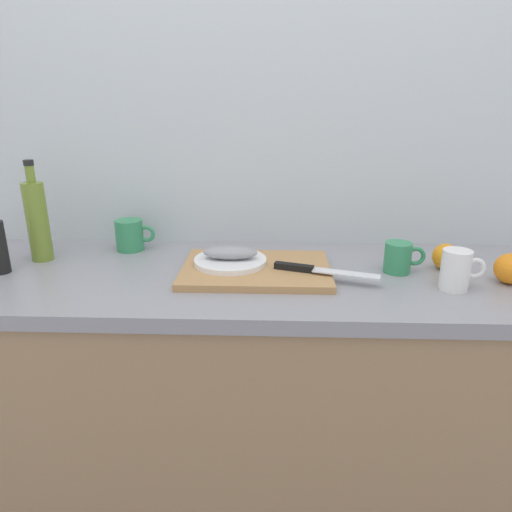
{
  "coord_description": "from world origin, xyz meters",
  "views": [
    {
      "loc": [
        0.02,
        -1.24,
        1.38
      ],
      "look_at": [
        -0.02,
        0.0,
        0.95
      ],
      "focal_mm": 32.58,
      "sensor_mm": 36.0,
      "label": 1
    }
  ],
  "objects_px": {
    "chef_knife": "(313,269)",
    "coffee_mug_0": "(457,270)",
    "olive_oil_bottle": "(37,220)",
    "coffee_mug_2": "(399,257)",
    "fish_fillet": "(230,253)",
    "cutting_board": "(256,269)",
    "white_plate": "(230,261)",
    "orange_0": "(446,257)",
    "coffee_mug_1": "(130,235)"
  },
  "relations": [
    {
      "from": "coffee_mug_2",
      "to": "orange_0",
      "type": "xyz_separation_m",
      "value": [
        0.14,
        0.03,
        -0.01
      ]
    },
    {
      "from": "cutting_board",
      "to": "coffee_mug_2",
      "type": "relative_size",
      "value": 3.61
    },
    {
      "from": "cutting_board",
      "to": "coffee_mug_0",
      "type": "distance_m",
      "value": 0.54
    },
    {
      "from": "fish_fillet",
      "to": "chef_knife",
      "type": "xyz_separation_m",
      "value": [
        0.23,
        -0.07,
        -0.02
      ]
    },
    {
      "from": "olive_oil_bottle",
      "to": "coffee_mug_2",
      "type": "bearing_deg",
      "value": -3.67
    },
    {
      "from": "chef_knife",
      "to": "orange_0",
      "type": "xyz_separation_m",
      "value": [
        0.39,
        0.1,
        0.01
      ]
    },
    {
      "from": "cutting_board",
      "to": "olive_oil_bottle",
      "type": "distance_m",
      "value": 0.68
    },
    {
      "from": "cutting_board",
      "to": "coffee_mug_2",
      "type": "distance_m",
      "value": 0.41
    },
    {
      "from": "olive_oil_bottle",
      "to": "coffee_mug_1",
      "type": "bearing_deg",
      "value": 23.27
    },
    {
      "from": "fish_fillet",
      "to": "orange_0",
      "type": "height_order",
      "value": "orange_0"
    },
    {
      "from": "white_plate",
      "to": "fish_fillet",
      "type": "distance_m",
      "value": 0.03
    },
    {
      "from": "white_plate",
      "to": "chef_knife",
      "type": "distance_m",
      "value": 0.24
    },
    {
      "from": "chef_knife",
      "to": "coffee_mug_0",
      "type": "height_order",
      "value": "coffee_mug_0"
    },
    {
      "from": "chef_knife",
      "to": "coffee_mug_1",
      "type": "relative_size",
      "value": 2.21
    },
    {
      "from": "chef_knife",
      "to": "coffee_mug_2",
      "type": "xyz_separation_m",
      "value": [
        0.25,
        0.07,
        0.02
      ]
    },
    {
      "from": "white_plate",
      "to": "coffee_mug_2",
      "type": "xyz_separation_m",
      "value": [
        0.48,
        0.0,
        0.02
      ]
    },
    {
      "from": "chef_knife",
      "to": "coffee_mug_2",
      "type": "bearing_deg",
      "value": 32.61
    },
    {
      "from": "fish_fillet",
      "to": "cutting_board",
      "type": "bearing_deg",
      "value": -14.14
    },
    {
      "from": "orange_0",
      "to": "coffee_mug_0",
      "type": "bearing_deg",
      "value": -99.87
    },
    {
      "from": "cutting_board",
      "to": "orange_0",
      "type": "relative_size",
      "value": 5.53
    },
    {
      "from": "white_plate",
      "to": "coffee_mug_0",
      "type": "xyz_separation_m",
      "value": [
        0.6,
        -0.12,
        0.03
      ]
    },
    {
      "from": "coffee_mug_0",
      "to": "olive_oil_bottle",
      "type": "bearing_deg",
      "value": 170.9
    },
    {
      "from": "coffee_mug_1",
      "to": "chef_knife",
      "type": "bearing_deg",
      "value": -22.71
    },
    {
      "from": "white_plate",
      "to": "coffee_mug_0",
      "type": "relative_size",
      "value": 1.85
    },
    {
      "from": "white_plate",
      "to": "coffee_mug_0",
      "type": "distance_m",
      "value": 0.61
    },
    {
      "from": "orange_0",
      "to": "cutting_board",
      "type": "bearing_deg",
      "value": -174.76
    },
    {
      "from": "chef_knife",
      "to": "orange_0",
      "type": "bearing_deg",
      "value": 31.51
    },
    {
      "from": "white_plate",
      "to": "coffee_mug_0",
      "type": "height_order",
      "value": "coffee_mug_0"
    },
    {
      "from": "fish_fillet",
      "to": "coffee_mug_0",
      "type": "xyz_separation_m",
      "value": [
        0.6,
        -0.12,
        0.0
      ]
    },
    {
      "from": "olive_oil_bottle",
      "to": "chef_knife",
      "type": "bearing_deg",
      "value": -9.37
    },
    {
      "from": "olive_oil_bottle",
      "to": "orange_0",
      "type": "xyz_separation_m",
      "value": [
        1.21,
        -0.04,
        -0.09
      ]
    },
    {
      "from": "coffee_mug_0",
      "to": "white_plate",
      "type": "bearing_deg",
      "value": 168.65
    },
    {
      "from": "chef_knife",
      "to": "coffee_mug_0",
      "type": "xyz_separation_m",
      "value": [
        0.37,
        -0.05,
        0.02
      ]
    },
    {
      "from": "coffee_mug_1",
      "to": "orange_0",
      "type": "bearing_deg",
      "value": -8.46
    },
    {
      "from": "coffee_mug_1",
      "to": "coffee_mug_2",
      "type": "height_order",
      "value": "coffee_mug_1"
    },
    {
      "from": "white_plate",
      "to": "coffee_mug_2",
      "type": "relative_size",
      "value": 1.81
    },
    {
      "from": "chef_knife",
      "to": "olive_oil_bottle",
      "type": "distance_m",
      "value": 0.84
    },
    {
      "from": "fish_fillet",
      "to": "olive_oil_bottle",
      "type": "relative_size",
      "value": 0.52
    },
    {
      "from": "white_plate",
      "to": "coffee_mug_1",
      "type": "xyz_separation_m",
      "value": [
        -0.34,
        0.18,
        0.02
      ]
    },
    {
      "from": "cutting_board",
      "to": "chef_knife",
      "type": "height_order",
      "value": "chef_knife"
    },
    {
      "from": "coffee_mug_0",
      "to": "coffee_mug_1",
      "type": "relative_size",
      "value": 0.88
    },
    {
      "from": "chef_knife",
      "to": "cutting_board",
      "type": "bearing_deg",
      "value": -178.86
    },
    {
      "from": "coffee_mug_2",
      "to": "orange_0",
      "type": "distance_m",
      "value": 0.15
    },
    {
      "from": "cutting_board",
      "to": "coffee_mug_1",
      "type": "height_order",
      "value": "coffee_mug_1"
    },
    {
      "from": "fish_fillet",
      "to": "coffee_mug_2",
      "type": "distance_m",
      "value": 0.48
    },
    {
      "from": "olive_oil_bottle",
      "to": "coffee_mug_2",
      "type": "height_order",
      "value": "olive_oil_bottle"
    },
    {
      "from": "chef_knife",
      "to": "olive_oil_bottle",
      "type": "xyz_separation_m",
      "value": [
        -0.82,
        0.14,
        0.1
      ]
    },
    {
      "from": "coffee_mug_1",
      "to": "fish_fillet",
      "type": "bearing_deg",
      "value": -27.07
    },
    {
      "from": "white_plate",
      "to": "fish_fillet",
      "type": "relative_size",
      "value": 1.33
    },
    {
      "from": "white_plate",
      "to": "olive_oil_bottle",
      "type": "relative_size",
      "value": 0.69
    }
  ]
}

